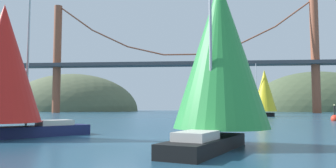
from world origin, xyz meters
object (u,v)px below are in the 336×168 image
Objects in this scene: sailboat_green_sail at (220,56)px; sailboat_red_spinnaker at (5,67)px; sailboat_yellow_sail at (264,92)px; channel_buoy at (335,118)px.

sailboat_red_spinnaker is (-13.29, 3.06, -0.00)m from sailboat_green_sail.
sailboat_red_spinnaker is at bearing 167.05° from sailboat_green_sail.
sailboat_green_sail is 56.30m from sailboat_yellow_sail.
sailboat_red_spinnaker reaches higher than channel_buoy.
sailboat_red_spinnaker reaches higher than sailboat_green_sail.
channel_buoy is (5.39, -22.33, -4.76)m from sailboat_yellow_sail.
sailboat_yellow_sail is 23.46m from channel_buoy.
sailboat_green_sail is at bearing -120.11° from channel_buoy.
sailboat_yellow_sail reaches higher than sailboat_red_spinnaker.
channel_buoy is (18.77, 32.35, -4.15)m from sailboat_green_sail.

